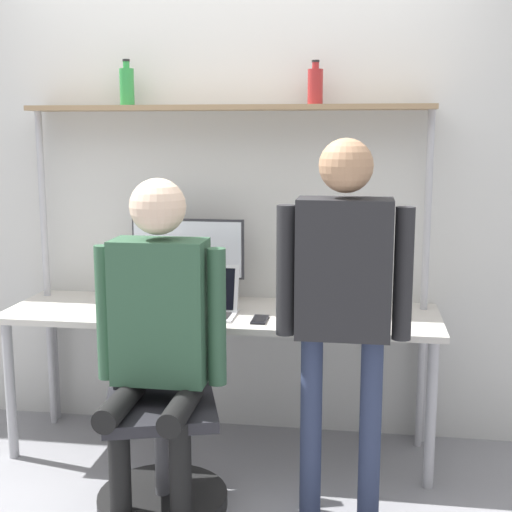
{
  "coord_description": "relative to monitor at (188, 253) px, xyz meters",
  "views": [
    {
      "loc": [
        0.69,
        -3.02,
        1.61
      ],
      "look_at": [
        0.24,
        -0.07,
        1.08
      ],
      "focal_mm": 50.0,
      "sensor_mm": 36.0,
      "label": 1
    }
  ],
  "objects": [
    {
      "name": "bottle_red",
      "position": [
        0.64,
        0.02,
        0.84
      ],
      "size": [
        0.07,
        0.07,
        0.21
      ],
      "color": "maroon",
      "rests_on": "shelf_unit"
    },
    {
      "name": "wall_back",
      "position": [
        0.21,
        0.18,
        0.37
      ],
      "size": [
        8.0,
        0.06,
        2.7
      ],
      "color": "silver",
      "rests_on": "ground_plane"
    },
    {
      "name": "person_standing",
      "position": [
        0.82,
        -0.72,
        0.02
      ],
      "size": [
        0.54,
        0.21,
        1.58
      ],
      "color": "#2D3856",
      "rests_on": "ground_plane"
    },
    {
      "name": "shelf_unit",
      "position": [
        0.21,
        0.02,
        0.5
      ],
      "size": [
        2.03,
        0.23,
        1.73
      ],
      "color": "#997A56",
      "rests_on": "ground_plane"
    },
    {
      "name": "office_chair",
      "position": [
        0.05,
        -0.72,
        -0.7
      ],
      "size": [
        0.57,
        0.57,
        0.92
      ],
      "color": "black",
      "rests_on": "ground_plane"
    },
    {
      "name": "ground_plane",
      "position": [
        0.21,
        -0.49,
        -0.98
      ],
      "size": [
        12.0,
        12.0,
        0.0
      ],
      "primitive_type": "plane",
      "color": "gray"
    },
    {
      "name": "cell_phone",
      "position": [
        0.42,
        -0.32,
        -0.25
      ],
      "size": [
        0.07,
        0.15,
        0.01
      ],
      "color": "black",
      "rests_on": "desk"
    },
    {
      "name": "monitor",
      "position": [
        0.0,
        0.0,
        0.0
      ],
      "size": [
        0.59,
        0.16,
        0.43
      ],
      "color": "#333338",
      "rests_on": "desk"
    },
    {
      "name": "person_seated",
      "position": [
        0.06,
        -0.76,
        -0.14
      ],
      "size": [
        0.56,
        0.48,
        1.42
      ],
      "color": "black",
      "rests_on": "ground_plane"
    },
    {
      "name": "laptop",
      "position": [
        0.14,
        -0.23,
        -0.19
      ],
      "size": [
        0.32,
        0.24,
        0.23
      ],
      "color": "silver",
      "rests_on": "desk"
    },
    {
      "name": "desk",
      "position": [
        0.21,
        -0.16,
        -0.32
      ],
      "size": [
        2.13,
        0.62,
        0.73
      ],
      "color": "beige",
      "rests_on": "ground_plane"
    },
    {
      "name": "bottle_green",
      "position": [
        -0.31,
        0.02,
        0.84
      ],
      "size": [
        0.07,
        0.07,
        0.23
      ],
      "color": "#2D8C3F",
      "rests_on": "shelf_unit"
    }
  ]
}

